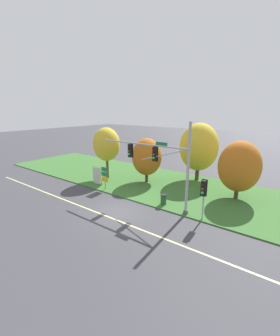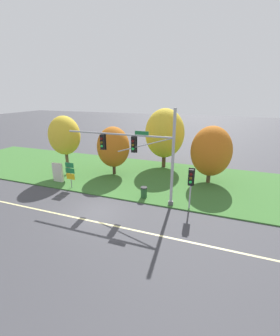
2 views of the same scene
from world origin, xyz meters
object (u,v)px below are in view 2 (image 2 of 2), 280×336
traffic_signal_mast (141,150)px  tree_behind_signpost (165,133)px  tree_left_of_mast (113,147)px  trash_bin (144,192)px  pedestrian_signal_near_kerb (191,180)px  tree_nearest_road (65,136)px  tree_mid_verge (211,151)px  route_sign_post (70,172)px  info_kiosk (58,172)px

traffic_signal_mast → tree_behind_signpost: (-0.45, 9.23, -0.21)m
tree_left_of_mast → trash_bin: bearing=-41.6°
pedestrian_signal_near_kerb → tree_nearest_road: (-13.62, 3.48, 1.81)m
traffic_signal_mast → pedestrian_signal_near_kerb: (3.96, -0.25, -1.83)m
traffic_signal_mast → tree_mid_verge: traffic_signal_mast is taller
route_sign_post → tree_behind_signpost: tree_behind_signpost is taller
route_sign_post → info_kiosk: route_sign_post is taller
tree_behind_signpost → tree_mid_verge: 6.37m
route_sign_post → tree_nearest_road: size_ratio=0.40×
traffic_signal_mast → route_sign_post: 7.51m
tree_mid_verge → tree_nearest_road: bearing=-169.5°
tree_nearest_road → tree_left_of_mast: (4.75, 1.71, -1.22)m
trash_bin → tree_left_of_mast: bearing=138.4°
tree_left_of_mast → trash_bin: tree_left_of_mast is taller
tree_left_of_mast → route_sign_post: bearing=-113.7°
traffic_signal_mast → info_kiosk: traffic_signal_mast is taller
tree_nearest_road → trash_bin: bearing=-15.5°
trash_bin → pedestrian_signal_near_kerb: bearing=-11.2°
tree_left_of_mast → tree_mid_verge: size_ratio=0.92×
pedestrian_signal_near_kerb → tree_left_of_mast: tree_left_of_mast is taller
traffic_signal_mast → info_kiosk: bearing=173.7°
tree_nearest_road → traffic_signal_mast: bearing=-18.5°
tree_nearest_road → pedestrian_signal_near_kerb: bearing=-14.3°
traffic_signal_mast → tree_left_of_mast: (-4.91, 4.94, -1.23)m
info_kiosk → tree_behind_signpost: bearing=43.4°
traffic_signal_mast → tree_behind_signpost: 9.24m
tree_mid_verge → info_kiosk: (-14.10, -4.94, -2.22)m
tree_nearest_road → tree_left_of_mast: tree_nearest_road is taller
traffic_signal_mast → tree_nearest_road: size_ratio=1.47×
traffic_signal_mast → tree_nearest_road: (-9.66, 3.23, -0.02)m
tree_left_of_mast → traffic_signal_mast: bearing=-45.2°
pedestrian_signal_near_kerb → trash_bin: size_ratio=3.53×
route_sign_post → tree_mid_verge: (11.94, 5.78, 1.65)m
pedestrian_signal_near_kerb → tree_behind_signpost: bearing=115.0°
route_sign_post → trash_bin: size_ratio=2.67×
pedestrian_signal_near_kerb → tree_left_of_mast: 10.29m
pedestrian_signal_near_kerb → trash_bin: pedestrian_signal_near_kerb is taller
tree_nearest_road → tree_behind_signpost: tree_behind_signpost is taller
tree_behind_signpost → tree_mid_verge: bearing=-31.3°
route_sign_post → tree_nearest_road: tree_nearest_road is taller
tree_nearest_road → trash_bin: (9.72, -2.70, -3.74)m
tree_behind_signpost → tree_mid_verge: (5.39, -3.28, -0.85)m
pedestrian_signal_near_kerb → route_sign_post: pedestrian_signal_near_kerb is taller
traffic_signal_mast → tree_behind_signpost: size_ratio=1.34×
tree_left_of_mast → info_kiosk: bearing=-137.2°
tree_mid_verge → pedestrian_signal_near_kerb: bearing=-99.0°
tree_mid_verge → trash_bin: 7.78m
traffic_signal_mast → info_kiosk: (-9.15, 1.01, -3.28)m
traffic_signal_mast → tree_behind_signpost: bearing=92.8°
route_sign_post → trash_bin: (7.06, 0.37, -1.05)m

